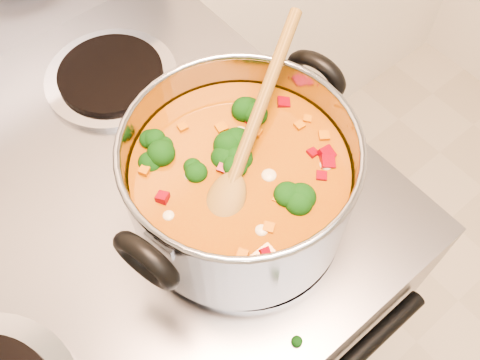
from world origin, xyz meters
name	(u,v)px	position (x,y,z in m)	size (l,w,h in m)	color
electric_range	(121,323)	(-0.06, 1.16, 0.47)	(0.79, 0.72, 1.08)	gray
stockpot	(240,183)	(0.13, 1.01, 1.00)	(0.33, 0.26, 0.16)	#93939A
wooden_spoon	(245,149)	(0.14, 1.02, 1.05)	(0.25, 0.16, 0.09)	brown
cooktop_crumbs	(244,211)	(0.14, 1.01, 0.92)	(0.25, 0.34, 0.01)	black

